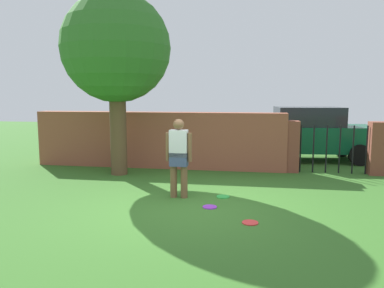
% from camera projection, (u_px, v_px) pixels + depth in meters
% --- Properties ---
extents(ground_plane, '(40.00, 40.00, 0.00)m').
position_uv_depth(ground_plane, '(185.00, 207.00, 6.99)').
color(ground_plane, '#336623').
extents(brick_wall, '(7.28, 0.50, 1.61)m').
position_uv_depth(brick_wall, '(158.00, 140.00, 10.77)').
color(brick_wall, brown).
rests_on(brick_wall, ground).
extents(tree, '(2.80, 2.80, 4.70)m').
position_uv_depth(tree, '(116.00, 49.00, 9.49)').
color(tree, brown).
rests_on(tree, ground).
extents(person, '(0.54, 0.22, 1.62)m').
position_uv_depth(person, '(179.00, 154.00, 7.55)').
color(person, brown).
rests_on(person, ground).
extents(fence_gate, '(2.67, 0.44, 1.40)m').
position_uv_depth(fence_gate, '(333.00, 147.00, 9.97)').
color(fence_gate, brown).
rests_on(fence_gate, ground).
extents(car, '(4.34, 2.22, 1.72)m').
position_uv_depth(car, '(307.00, 134.00, 11.94)').
color(car, '#0C4C2D').
rests_on(car, ground).
extents(frisbee_red, '(0.27, 0.27, 0.02)m').
position_uv_depth(frisbee_red, '(250.00, 223.00, 6.12)').
color(frisbee_red, red).
rests_on(frisbee_red, ground).
extents(frisbee_purple, '(0.27, 0.27, 0.02)m').
position_uv_depth(frisbee_purple, '(210.00, 207.00, 6.98)').
color(frisbee_purple, purple).
rests_on(frisbee_purple, ground).
extents(frisbee_green, '(0.27, 0.27, 0.02)m').
position_uv_depth(frisbee_green, '(223.00, 197.00, 7.69)').
color(frisbee_green, green).
rests_on(frisbee_green, ground).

